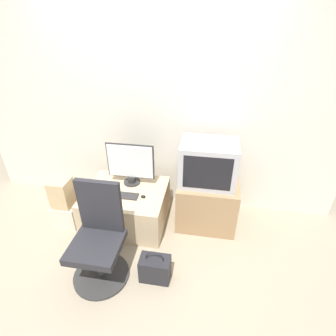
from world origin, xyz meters
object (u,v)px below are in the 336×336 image
Objects in this scene: handbag at (155,268)px; office_chair at (99,242)px; crt_tv at (208,163)px; cardboard_box_lower at (67,214)px; keyboard at (123,195)px; mouse at (143,197)px; main_monitor at (131,164)px.

office_chair is at bearing -179.05° from handbag.
crt_tv is 1.74m from cardboard_box_lower.
crt_tv is at bearing 15.59° from keyboard.
mouse is 0.78m from crt_tv.
main_monitor is 0.93× the size of crt_tv.
office_chair is at bearing -91.93° from keyboard.
main_monitor reaches higher than handbag.
keyboard is at bearing 88.07° from office_chair.
handbag is at bearing -114.82° from crt_tv.
keyboard is 0.86m from handbag.
main_monitor is at bearing 25.59° from cardboard_box_lower.
keyboard is 6.59× the size of mouse.
cardboard_box_lower is (-1.57, -0.32, -0.66)m from crt_tv.
mouse is at bearing 112.08° from handbag.
crt_tv is at bearing 20.08° from mouse.
handbag is at bearing -52.05° from keyboard.
handbag is (0.46, -0.90, -0.56)m from main_monitor.
keyboard is 0.59× the size of crt_tv.
mouse is at bearing 1.81° from keyboard.
office_chair is (-0.25, -0.64, -0.06)m from mouse.
handbag is at bearing 0.95° from office_chair.
main_monitor is 0.95m from office_chair.
office_chair is (-0.05, -0.90, -0.30)m from main_monitor.
keyboard is at bearing 127.95° from handbag.
crt_tv reaches higher than handbag.
main_monitor is 0.41m from mouse.
mouse is 0.09× the size of crt_tv.
office_chair reaches higher than handbag.
mouse reaches higher than cardboard_box_lower.
mouse is (0.23, 0.01, 0.01)m from keyboard.
mouse is 0.18× the size of cardboard_box_lower.
keyboard reaches higher than cardboard_box_lower.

